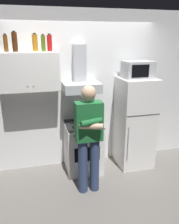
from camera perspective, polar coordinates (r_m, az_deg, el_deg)
name	(u,v)px	position (r m, az deg, el deg)	size (l,w,h in m)	color
ground_plane	(90,176)	(4.02, 0.00, -15.79)	(7.00, 7.00, 0.00)	slate
back_wall_tiled	(81,91)	(4.03, -2.10, 5.26)	(4.80, 0.10, 2.70)	white
upper_cabinet	(30,72)	(3.65, -14.75, 9.75)	(0.90, 0.37, 0.60)	white
stove_oven	(83,147)	(4.00, -1.59, -8.79)	(0.60, 0.62, 0.87)	white
range_hood	(81,79)	(3.75, -2.17, 8.18)	(0.60, 0.44, 0.75)	#B7BABF
refrigerator	(135,123)	(4.15, 11.28, -2.63)	(0.60, 0.62, 1.60)	white
microwave	(138,70)	(3.94, 12.00, 10.37)	(0.48, 0.37, 0.28)	#B7BABF
person_standing	(89,137)	(3.26, -0.17, -6.18)	(0.38, 0.33, 1.64)	navy
cooking_pot	(92,122)	(3.72, 0.70, -2.43)	(0.28, 0.18, 0.13)	#B7BABF
bottle_rum_dark	(15,42)	(3.60, -18.24, 16.37)	(0.08, 0.08, 0.29)	#47230F
bottle_beer_brown	(6,43)	(3.65, -20.28, 15.88)	(0.06, 0.06, 0.25)	brown
bottle_olive_oil	(43,43)	(3.59, -11.52, 16.54)	(0.06, 0.06, 0.25)	#4C6B19
bottle_soda_red	(50,43)	(3.62, -9.99, 16.69)	(0.08, 0.08, 0.25)	red
bottle_liquor_amber	(35,43)	(3.63, -13.51, 16.53)	(0.08, 0.08, 0.26)	#B7721E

